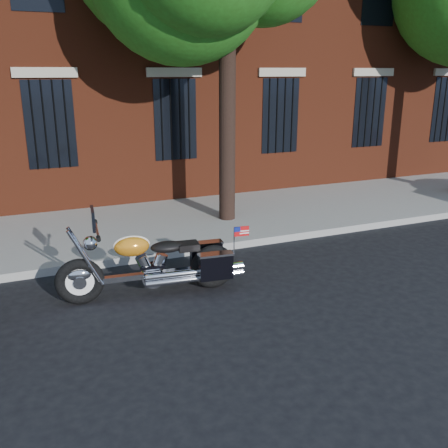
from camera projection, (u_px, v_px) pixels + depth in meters
name	position (u px, v px, depth m)	size (l,w,h in m)	color
ground	(266.00, 273.00, 8.73)	(120.00, 120.00, 0.00)	black
curb	(234.00, 244.00, 9.92)	(40.00, 0.16, 0.15)	gray
sidewalk	(201.00, 220.00, 11.58)	(40.00, 3.60, 0.15)	gray
motorcycle	(158.00, 265.00, 7.73)	(2.88, 1.00, 1.47)	black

